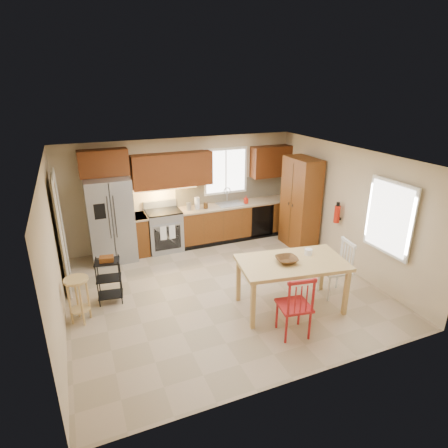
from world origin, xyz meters
name	(u,v)px	position (x,y,z in m)	size (l,w,h in m)	color
floor	(222,289)	(0.00, 0.00, 0.00)	(5.50, 5.50, 0.00)	tan
ceiling	(222,157)	(0.00, 0.00, 2.50)	(5.50, 5.00, 0.02)	silver
wall_back	(182,192)	(0.00, 2.50, 1.25)	(5.50, 0.02, 2.50)	#CCB793
wall_front	(301,299)	(0.00, -2.50, 1.25)	(5.50, 0.02, 2.50)	#CCB793
wall_left	(53,253)	(-2.75, 0.00, 1.25)	(0.02, 5.00, 2.50)	#CCB793
wall_right	(347,209)	(2.75, 0.00, 1.25)	(0.02, 5.00, 2.50)	#CCB793
refrigerator	(111,220)	(-1.70, 2.12, 0.91)	(0.92, 0.75, 1.82)	gray
range_stove	(164,231)	(-0.55, 2.19, 0.46)	(0.76, 0.63, 0.92)	gray
base_cabinet_narrow	(140,235)	(-1.10, 2.20, 0.45)	(0.30, 0.60, 0.90)	brown
base_cabinet_run	(237,220)	(1.29, 2.20, 0.45)	(2.92, 0.60, 0.90)	brown
dishwasher	(262,221)	(1.85, 1.91, 0.45)	(0.60, 0.02, 0.78)	black
backsplash	(232,189)	(1.29, 2.48, 1.18)	(2.92, 0.03, 0.55)	beige
upper_over_fridge	(103,163)	(-1.70, 2.33, 2.10)	(1.00, 0.35, 0.55)	#54250E
upper_left_block	(172,170)	(-0.25, 2.33, 1.83)	(1.80, 0.35, 0.75)	#54250E
upper_right_block	(271,161)	(2.25, 2.33, 1.83)	(1.00, 0.35, 0.75)	#54250E
window_back	(226,171)	(1.10, 2.48, 1.65)	(1.12, 0.04, 1.12)	white
sink	(230,206)	(1.10, 2.20, 0.86)	(0.62, 0.46, 0.16)	gray
undercab_glow	(160,189)	(-0.55, 2.30, 1.43)	(1.60, 0.30, 0.01)	#FFBF66
soap_bottle	(246,200)	(1.48, 2.10, 1.00)	(0.09, 0.09, 0.19)	#AD1A0C
paper_towel	(197,203)	(0.25, 2.15, 1.04)	(0.12, 0.12, 0.28)	white
canister_steel	(189,206)	(0.05, 2.15, 0.99)	(0.11, 0.11, 0.18)	gray
canister_wood	(206,205)	(0.45, 2.12, 0.97)	(0.10, 0.10, 0.14)	#513315
pantry	(300,203)	(2.43, 1.20, 1.05)	(0.50, 0.95, 2.10)	brown
fire_extinguisher	(337,214)	(2.63, 0.15, 1.10)	(0.12, 0.12, 0.36)	#AD1A0C
window_right	(389,218)	(2.68, -1.15, 1.45)	(0.04, 1.02, 1.32)	white
doorway	(61,234)	(-2.67, 1.30, 1.05)	(0.04, 0.95, 2.10)	#8C7A59
dining_table	(291,285)	(0.86, -0.98, 0.43)	(1.77, 1.00, 0.86)	tan
chair_red	(294,304)	(0.51, -1.63, 0.52)	(0.49, 0.49, 1.04)	maroon
chair_white	(335,269)	(1.81, -0.93, 0.52)	(0.49, 0.49, 1.04)	white
table_bowl	(287,263)	(0.75, -0.98, 0.88)	(0.36, 0.36, 0.09)	#513315
table_jar	(308,253)	(1.24, -0.87, 0.91)	(0.15, 0.15, 0.17)	white
bar_stool	(79,300)	(-2.50, -0.04, 0.39)	(0.38, 0.38, 0.78)	tan
utility_cart	(109,281)	(-1.98, 0.38, 0.42)	(0.42, 0.32, 0.83)	black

